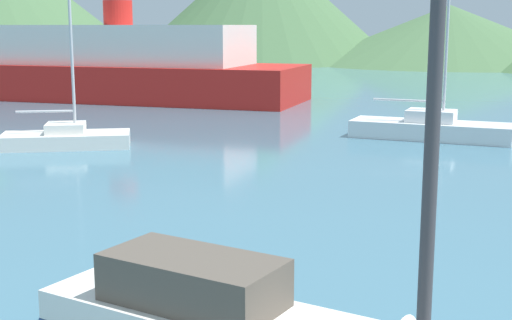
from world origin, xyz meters
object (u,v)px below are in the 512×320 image
at_px(sailboat_middle, 431,128).
at_px(ferry_distant, 120,67).
at_px(sailboat_inner, 66,137).
at_px(streetlamp, 436,58).

distance_m(sailboat_middle, ferry_distant, 24.21).
xyz_separation_m(sailboat_inner, ferry_distant, (-5.23, 18.85, 1.74)).
distance_m(sailboat_inner, ferry_distant, 19.64).
bearing_deg(streetlamp, sailboat_middle, 87.46).
relative_size(streetlamp, sailboat_middle, 0.71).
bearing_deg(ferry_distant, sailboat_middle, -28.09).
relative_size(streetlamp, sailboat_inner, 0.55).
bearing_deg(sailboat_inner, ferry_distant, 85.44).
height_order(sailboat_inner, sailboat_middle, sailboat_inner).
bearing_deg(streetlamp, sailboat_inner, 122.88).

